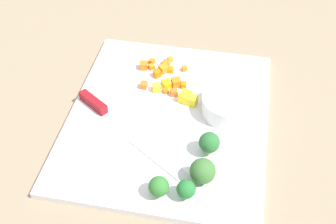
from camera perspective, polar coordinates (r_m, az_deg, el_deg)
ground_plane at (r=0.79m, az=0.00°, el=-1.13°), size 4.00×4.00×0.00m
cutting_board at (r=0.78m, az=0.00°, el=-0.83°), size 0.40×0.35×0.01m
prep_bowl at (r=0.78m, az=7.87°, el=0.92°), size 0.09×0.09×0.03m
chef_knife at (r=0.76m, az=-6.83°, el=-1.40°), size 0.18×0.25×0.02m
carrot_dice_0 at (r=0.87m, az=-2.18°, el=5.94°), size 0.01×0.01×0.01m
carrot_dice_1 at (r=0.83m, az=-3.20°, el=3.54°), size 0.01×0.01×0.01m
carrot_dice_2 at (r=0.81m, az=0.91°, el=2.56°), size 0.02×0.02×0.01m
carrot_dice_3 at (r=0.83m, az=2.09°, el=3.54°), size 0.01×0.01×0.01m
carrot_dice_4 at (r=0.87m, az=2.17°, el=5.70°), size 0.01×0.01×0.01m
carrot_dice_5 at (r=0.89m, az=0.27°, el=6.87°), size 0.01×0.01×0.01m
carrot_dice_6 at (r=0.85m, az=-1.42°, el=5.03°), size 0.02×0.02×0.01m
carrot_dice_7 at (r=0.88m, az=-2.14°, el=6.59°), size 0.01×0.01×0.01m
carrot_dice_8 at (r=0.86m, az=-0.56°, el=5.68°), size 0.02×0.02×0.01m
carrot_dice_9 at (r=0.88m, az=-0.27°, el=6.36°), size 0.02×0.02×0.01m
carrot_dice_10 at (r=0.83m, az=0.87°, el=3.90°), size 0.02×0.02×0.02m
carrot_dice_11 at (r=0.82m, az=-0.31°, el=2.78°), size 0.01×0.01×0.01m
carrot_dice_12 at (r=0.87m, az=-3.21°, el=6.09°), size 0.02×0.02×0.01m
carrot_dice_13 at (r=0.86m, az=0.26°, el=5.56°), size 0.01×0.01×0.01m
pepper_dice_0 at (r=0.82m, az=-1.54°, el=3.20°), size 0.02×0.02×0.01m
pepper_dice_1 at (r=0.83m, az=-0.18°, el=3.69°), size 0.02×0.02×0.01m
pepper_dice_2 at (r=0.80m, az=2.27°, el=2.01°), size 0.03×0.03×0.02m
pepper_dice_3 at (r=0.79m, az=3.17°, el=1.52°), size 0.02×0.02×0.02m
broccoli_floret_0 at (r=0.65m, az=2.39°, el=-10.09°), size 0.03×0.03×0.03m
broccoli_floret_1 at (r=0.71m, az=5.43°, el=-4.04°), size 0.03×0.03×0.04m
broccoli_floret_2 at (r=0.67m, az=4.55°, el=-7.75°), size 0.04×0.04×0.04m
broccoli_floret_3 at (r=0.65m, az=-1.21°, el=-9.75°), size 0.03×0.03×0.04m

